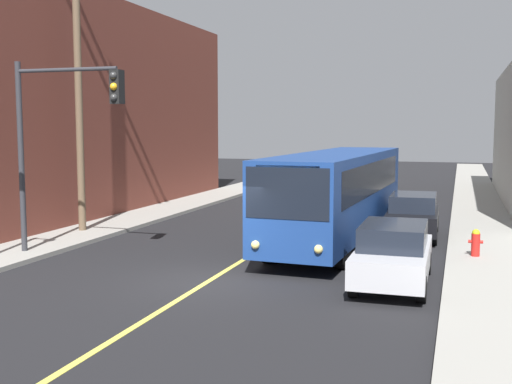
# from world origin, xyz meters

# --- Properties ---
(ground_plane) EXTENTS (120.00, 120.00, 0.00)m
(ground_plane) POSITION_xyz_m (0.00, 0.00, 0.00)
(ground_plane) COLOR black
(sidewalk_left) EXTENTS (2.50, 90.00, 0.15)m
(sidewalk_left) POSITION_xyz_m (-7.25, 10.00, 0.07)
(sidewalk_left) COLOR gray
(sidewalk_left) RESTS_ON ground
(sidewalk_right) EXTENTS (2.50, 90.00, 0.15)m
(sidewalk_right) POSITION_xyz_m (7.25, 10.00, 0.07)
(sidewalk_right) COLOR gray
(sidewalk_right) RESTS_ON ground
(lane_stripe_center) EXTENTS (0.16, 60.00, 0.01)m
(lane_stripe_center) POSITION_xyz_m (0.00, 15.00, 0.01)
(lane_stripe_center) COLOR #D8CC4C
(lane_stripe_center) RESTS_ON ground
(building_left_brick) EXTENTS (10.00, 20.66, 9.86)m
(building_left_brick) POSITION_xyz_m (-13.49, 12.12, 4.93)
(building_left_brick) COLOR brown
(building_left_brick) RESTS_ON ground
(city_bus) EXTENTS (3.08, 12.24, 3.20)m
(city_bus) POSITION_xyz_m (2.20, 6.75, 1.82)
(city_bus) COLOR navy
(city_bus) RESTS_ON ground
(parked_car_silver) EXTENTS (1.86, 4.42, 1.62)m
(parked_car_silver) POSITION_xyz_m (4.73, 1.07, 0.84)
(parked_car_silver) COLOR #B7B7BC
(parked_car_silver) RESTS_ON ground
(parked_car_black) EXTENTS (1.90, 4.44, 1.62)m
(parked_car_black) POSITION_xyz_m (4.70, 8.61, 0.84)
(parked_car_black) COLOR black
(parked_car_black) RESTS_ON ground
(utility_pole_near) EXTENTS (2.40, 0.28, 11.55)m
(utility_pole_near) POSITION_xyz_m (-7.47, 5.40, 6.45)
(utility_pole_near) COLOR brown
(utility_pole_near) RESTS_ON sidewalk_left
(traffic_signal_left_corner) EXTENTS (3.75, 0.48, 6.00)m
(traffic_signal_left_corner) POSITION_xyz_m (-5.41, 1.30, 4.30)
(traffic_signal_left_corner) COLOR #2D2D33
(traffic_signal_left_corner) RESTS_ON sidewalk_left
(fire_hydrant) EXTENTS (0.44, 0.26, 0.84)m
(fire_hydrant) POSITION_xyz_m (6.85, 4.88, 0.58)
(fire_hydrant) COLOR red
(fire_hydrant) RESTS_ON sidewalk_right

